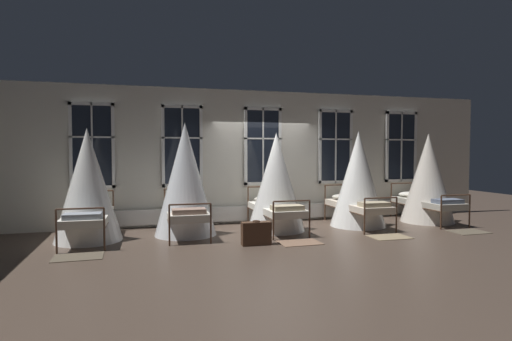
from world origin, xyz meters
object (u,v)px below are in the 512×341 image
object	(u,v)px
cot_fourth	(358,181)
cot_fifth	(428,180)
cot_third	(276,184)
suitcase_dark	(256,233)
cot_first	(88,187)
cot_second	(185,181)

from	to	relation	value
cot_fourth	cot_fifth	bearing A→B (deg)	-88.60
cot_fourth	cot_third	bearing A→B (deg)	89.88
cot_third	cot_fourth	size ratio (longest dim) A/B	0.97
suitcase_dark	cot_fifth	bearing A→B (deg)	16.33
cot_fifth	suitcase_dark	xyz separation A→B (m)	(-4.87, -1.34, -0.85)
cot_third	cot_fourth	xyz separation A→B (m)	(2.05, -0.01, 0.03)
cot_first	cot_fourth	distance (m)	5.99
cot_first	cot_fifth	world-z (taller)	cot_first
cot_third	cot_fourth	bearing A→B (deg)	-90.56
cot_second	cot_fifth	xyz separation A→B (m)	(6.05, -0.01, -0.08)
cot_second	cot_third	world-z (taller)	cot_second
cot_first	cot_second	world-z (taller)	cot_second
cot_second	cot_fifth	world-z (taller)	cot_second
cot_fourth	suitcase_dark	bearing A→B (deg)	114.34
cot_second	suitcase_dark	distance (m)	2.02
cot_second	cot_fifth	distance (m)	6.05
cot_fifth	suitcase_dark	size ratio (longest dim) A/B	3.95
cot_third	cot_fifth	world-z (taller)	cot_fifth
suitcase_dark	cot_second	bearing A→B (deg)	132.29
cot_fifth	cot_third	bearing A→B (deg)	90.85
cot_fourth	cot_first	bearing A→B (deg)	90.49
cot_second	cot_fourth	xyz separation A→B (m)	(4.07, -0.05, -0.06)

